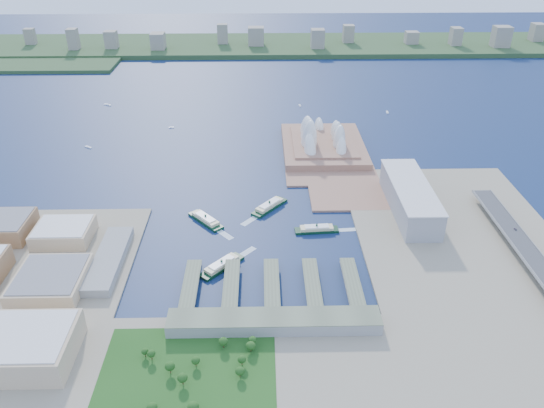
{
  "coord_description": "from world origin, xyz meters",
  "views": [
    {
      "loc": [
        5.13,
        -511.2,
        351.61
      ],
      "look_at": [
        17.39,
        72.49,
        18.0
      ],
      "focal_mm": 35.0,
      "sensor_mm": 36.0,
      "label": 1
    }
  ],
  "objects_px": {
    "ferry_a": "(206,218)",
    "ferry_d": "(317,228)",
    "ferry_c": "(222,264)",
    "opera_house": "(324,132)",
    "ferry_b": "(269,205)",
    "car_c": "(515,229)",
    "toaster_building": "(410,198)"
  },
  "relations": [
    {
      "from": "ferry_b",
      "to": "ferry_c",
      "type": "xyz_separation_m",
      "value": [
        -54.87,
        -129.64,
        -0.17
      ]
    },
    {
      "from": "ferry_b",
      "to": "ferry_c",
      "type": "bearing_deg",
      "value": -73.16
    },
    {
      "from": "ferry_a",
      "to": "car_c",
      "type": "height_order",
      "value": "car_c"
    },
    {
      "from": "toaster_building",
      "to": "ferry_c",
      "type": "height_order",
      "value": "toaster_building"
    },
    {
      "from": "ferry_b",
      "to": "car_c",
      "type": "xyz_separation_m",
      "value": [
        289.48,
        -81.11,
        10.01
      ]
    },
    {
      "from": "ferry_c",
      "to": "car_c",
      "type": "relative_size",
      "value": 11.62
    },
    {
      "from": "ferry_c",
      "to": "ferry_a",
      "type": "bearing_deg",
      "value": -32.45
    },
    {
      "from": "ferry_d",
      "to": "toaster_building",
      "type": "bearing_deg",
      "value": -74.11
    },
    {
      "from": "ferry_a",
      "to": "ferry_d",
      "type": "xyz_separation_m",
      "value": [
        137.92,
        -24.85,
        -0.35
      ]
    },
    {
      "from": "ferry_a",
      "to": "ferry_c",
      "type": "height_order",
      "value": "ferry_a"
    },
    {
      "from": "ferry_d",
      "to": "opera_house",
      "type": "bearing_deg",
      "value": -11.82
    },
    {
      "from": "ferry_a",
      "to": "opera_house",
      "type": "bearing_deg",
      "value": 11.26
    },
    {
      "from": "ferry_c",
      "to": "opera_house",
      "type": "bearing_deg",
      "value": -72.21
    },
    {
      "from": "ferry_b",
      "to": "ferry_d",
      "type": "height_order",
      "value": "ferry_b"
    },
    {
      "from": "ferry_b",
      "to": "car_c",
      "type": "bearing_deg",
      "value": 24.13
    },
    {
      "from": "ferry_d",
      "to": "ferry_c",
      "type": "bearing_deg",
      "value": 118.95
    },
    {
      "from": "ferry_a",
      "to": "ferry_d",
      "type": "bearing_deg",
      "value": -50.98
    },
    {
      "from": "ferry_c",
      "to": "ferry_d",
      "type": "bearing_deg",
      "value": -104.65
    },
    {
      "from": "car_c",
      "to": "toaster_building",
      "type": "bearing_deg",
      "value": -32.14
    },
    {
      "from": "ferry_d",
      "to": "car_c",
      "type": "relative_size",
      "value": 10.93
    },
    {
      "from": "toaster_building",
      "to": "car_c",
      "type": "xyz_separation_m",
      "value": [
        109.0,
        -68.47,
        -4.94
      ]
    },
    {
      "from": "ferry_d",
      "to": "ferry_a",
      "type": "bearing_deg",
      "value": 75.81
    },
    {
      "from": "ferry_b",
      "to": "car_c",
      "type": "relative_size",
      "value": 11.98
    },
    {
      "from": "ferry_a",
      "to": "ferry_b",
      "type": "bearing_deg",
      "value": -18.94
    },
    {
      "from": "ferry_c",
      "to": "ferry_b",
      "type": "bearing_deg",
      "value": -70.52
    },
    {
      "from": "opera_house",
      "to": "ferry_a",
      "type": "xyz_separation_m",
      "value": [
        -171.63,
        -219.84,
        -26.59
      ]
    },
    {
      "from": "opera_house",
      "to": "ferry_d",
      "type": "xyz_separation_m",
      "value": [
        -33.71,
        -244.69,
        -26.94
      ]
    },
    {
      "from": "opera_house",
      "to": "ferry_c",
      "type": "distance_m",
      "value": 349.75
    },
    {
      "from": "ferry_b",
      "to": "ferry_d",
      "type": "bearing_deg",
      "value": -5.5
    },
    {
      "from": "ferry_a",
      "to": "car_c",
      "type": "relative_size",
      "value": 11.68
    },
    {
      "from": "toaster_building",
      "to": "ferry_b",
      "type": "relative_size",
      "value": 2.64
    },
    {
      "from": "opera_house",
      "to": "toaster_building",
      "type": "distance_m",
      "value": 219.62
    }
  ]
}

